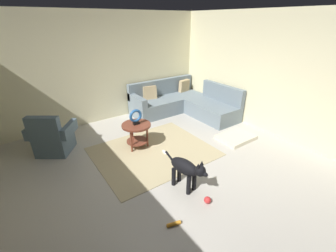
# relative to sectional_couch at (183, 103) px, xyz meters

# --- Properties ---
(ground_plane) EXTENTS (6.00, 6.00, 0.10)m
(ground_plane) POSITION_rel_sectional_couch_xyz_m (-1.99, -2.02, -0.34)
(ground_plane) COLOR #B7B2A8
(wall_back) EXTENTS (6.00, 0.12, 2.70)m
(wall_back) POSITION_rel_sectional_couch_xyz_m (-1.99, 0.92, 1.06)
(wall_back) COLOR beige
(wall_back) RESTS_ON ground_plane
(wall_right) EXTENTS (0.12, 6.00, 2.70)m
(wall_right) POSITION_rel_sectional_couch_xyz_m (0.95, -2.02, 1.06)
(wall_right) COLOR beige
(wall_right) RESTS_ON ground_plane
(area_rug) EXTENTS (2.30, 1.90, 0.01)m
(area_rug) POSITION_rel_sectional_couch_xyz_m (-1.84, -1.32, -0.28)
(area_rug) COLOR tan
(area_rug) RESTS_ON ground_plane
(sectional_couch) EXTENTS (2.20, 2.25, 0.88)m
(sectional_couch) POSITION_rel_sectional_couch_xyz_m (0.00, 0.00, 0.00)
(sectional_couch) COLOR slate
(sectional_couch) RESTS_ON ground_plane
(armchair) EXTENTS (1.00, 0.95, 0.88)m
(armchair) POSITION_rel_sectional_couch_xyz_m (-3.49, -0.18, 0.03)
(armchair) COLOR #4C6070
(armchair) RESTS_ON ground_plane
(side_table) EXTENTS (0.60, 0.60, 0.54)m
(side_table) POSITION_rel_sectional_couch_xyz_m (-2.01, -0.96, 0.13)
(side_table) COLOR brown
(side_table) RESTS_ON ground_plane
(torus_sculpture) EXTENTS (0.28, 0.08, 0.33)m
(torus_sculpture) POSITION_rel_sectional_couch_xyz_m (-2.01, -0.96, 0.42)
(torus_sculpture) COLOR black
(torus_sculpture) RESTS_ON side_table
(dog_bed_mat) EXTENTS (0.80, 0.60, 0.09)m
(dog_bed_mat) POSITION_rel_sectional_couch_xyz_m (-0.01, -1.94, -0.24)
(dog_bed_mat) COLOR beige
(dog_bed_mat) RESTS_ON ground_plane
(dog) EXTENTS (0.32, 0.84, 0.63)m
(dog) POSITION_rel_sectional_couch_xyz_m (-1.98, -2.56, 0.09)
(dog) COLOR black
(dog) RESTS_ON ground_plane
(dog_toy_ball) EXTENTS (0.11, 0.11, 0.11)m
(dog_toy_ball) POSITION_rel_sectional_couch_xyz_m (-1.92, -3.00, -0.24)
(dog_toy_ball) COLOR red
(dog_toy_ball) RESTS_ON ground_plane
(dog_toy_rope) EXTENTS (0.20, 0.10, 0.05)m
(dog_toy_rope) POSITION_rel_sectional_couch_xyz_m (-2.58, -3.04, -0.26)
(dog_toy_rope) COLOR orange
(dog_toy_rope) RESTS_ON ground_plane
(dog_toy_bone) EXTENTS (0.08, 0.19, 0.06)m
(dog_toy_bone) POSITION_rel_sectional_couch_xyz_m (-1.68, -1.51, -0.26)
(dog_toy_bone) COLOR silver
(dog_toy_bone) RESTS_ON ground_plane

